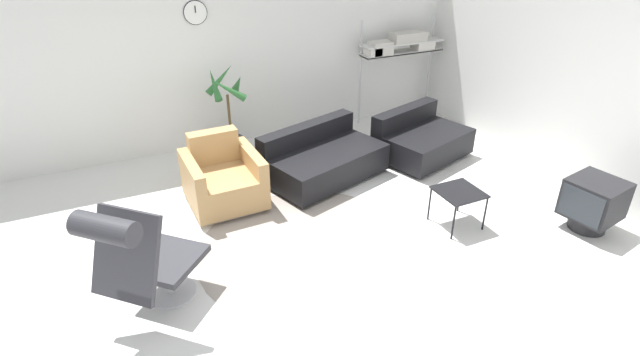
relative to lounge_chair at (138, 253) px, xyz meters
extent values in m
plane|color=silver|center=(1.60, 0.41, -0.67)|extent=(12.00, 12.00, 0.00)
cube|color=silver|center=(1.60, 3.26, 0.73)|extent=(12.00, 0.06, 2.80)
cylinder|color=black|center=(1.32, 3.22, 1.21)|extent=(0.31, 0.01, 0.31)
cylinder|color=white|center=(1.32, 3.22, 1.21)|extent=(0.29, 0.02, 0.29)
cube|color=black|center=(1.32, 3.21, 1.25)|extent=(0.01, 0.01, 0.09)
cube|color=silver|center=(5.17, 0.41, 0.73)|extent=(0.06, 12.00, 2.80)
cylinder|color=gray|center=(1.62, 0.31, -0.67)|extent=(2.30, 2.30, 0.01)
cylinder|color=#BCBCC1|center=(0.21, 0.22, -0.66)|extent=(0.62, 0.62, 0.02)
cylinder|color=#BCBCC1|center=(0.21, 0.22, -0.49)|extent=(0.06, 0.06, 0.32)
cube|color=#2D2D33|center=(0.21, 0.22, -0.29)|extent=(0.80, 0.81, 0.06)
cube|color=#2D2D33|center=(-0.09, -0.09, 0.07)|extent=(0.62, 0.61, 0.68)
cylinder|color=#2D2D33|center=(-0.18, -0.19, 0.40)|extent=(0.49, 0.49, 0.19)
cube|color=silver|center=(1.07, 1.51, -0.64)|extent=(0.68, 0.71, 0.06)
cube|color=#AD8451|center=(1.07, 1.51, -0.43)|extent=(0.59, 0.86, 0.35)
cube|color=#AD8451|center=(1.07, 1.84, -0.06)|extent=(0.58, 0.19, 0.39)
cube|color=#AD8451|center=(1.42, 1.52, -0.33)|extent=(0.14, 0.85, 0.57)
cube|color=#AD8451|center=(0.73, 1.50, -0.33)|extent=(0.14, 0.85, 0.57)
cube|color=black|center=(2.40, 1.60, -0.64)|extent=(1.50, 1.11, 0.05)
cube|color=black|center=(2.40, 1.60, -0.44)|extent=(1.68, 1.27, 0.35)
cube|color=black|center=(2.30, 1.93, -0.15)|extent=(1.48, 0.63, 0.24)
cube|color=black|center=(3.88, 1.58, -0.64)|extent=(1.24, 1.03, 0.05)
cube|color=black|center=(3.88, 1.58, -0.44)|extent=(1.39, 1.19, 0.35)
cube|color=black|center=(3.78, 1.90, -0.15)|extent=(1.19, 0.54, 0.24)
cube|color=black|center=(3.24, 0.04, -0.26)|extent=(0.46, 0.46, 0.02)
cylinder|color=black|center=(3.03, -0.17, -0.47)|extent=(0.02, 0.02, 0.40)
cylinder|color=black|center=(3.45, -0.17, -0.47)|extent=(0.02, 0.02, 0.40)
cylinder|color=black|center=(3.03, 0.25, -0.47)|extent=(0.02, 0.02, 0.40)
cylinder|color=black|center=(3.45, 0.25, -0.47)|extent=(0.02, 0.02, 0.40)
cylinder|color=black|center=(4.49, -0.62, -0.59)|extent=(0.38, 0.38, 0.16)
cube|color=black|center=(4.49, -0.62, -0.30)|extent=(0.60, 0.59, 0.41)
cube|color=#282D33|center=(4.23, -0.67, -0.30)|extent=(0.09, 0.44, 0.35)
cylinder|color=#333338|center=(1.52, 2.76, -0.54)|extent=(0.33, 0.33, 0.27)
cylinder|color=#382819|center=(1.52, 2.76, -0.41)|extent=(0.30, 0.30, 0.02)
cylinder|color=brown|center=(1.52, 2.76, -0.09)|extent=(0.04, 0.04, 0.62)
cone|color=#2D6B33|center=(1.67, 2.76, 0.35)|extent=(0.10, 0.37, 0.35)
cone|color=#2D6B33|center=(1.48, 2.94, 0.38)|extent=(0.45, 0.18, 0.40)
cone|color=#2D6B33|center=(1.36, 2.76, 0.38)|extent=(0.11, 0.39, 0.39)
cone|color=#2D6B33|center=(1.49, 2.56, 0.36)|extent=(0.46, 0.16, 0.36)
cylinder|color=#BCBCC1|center=(3.70, 3.07, 0.14)|extent=(0.03, 0.03, 1.61)
cylinder|color=#BCBCC1|center=(5.00, 3.07, 0.14)|extent=(0.03, 0.03, 1.61)
cube|color=silver|center=(4.35, 2.95, 0.43)|extent=(1.35, 0.28, 0.02)
cube|color=silver|center=(4.35, 2.95, 0.44)|extent=(1.35, 0.28, 0.02)
cube|color=silver|center=(4.35, 2.95, 0.58)|extent=(1.35, 0.28, 0.02)
cube|color=beige|center=(4.73, 2.94, 0.51)|extent=(0.32, 0.24, 0.14)
cube|color=silver|center=(3.83, 2.94, 0.51)|extent=(0.21, 0.24, 0.12)
cube|color=#B7B2A8|center=(4.44, 2.94, 0.66)|extent=(0.56, 0.24, 0.14)
cube|color=beige|center=(3.96, 2.94, 0.54)|extent=(0.32, 0.24, 0.19)
camera|label=1|loc=(-0.04, -3.49, 2.40)|focal=28.00mm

